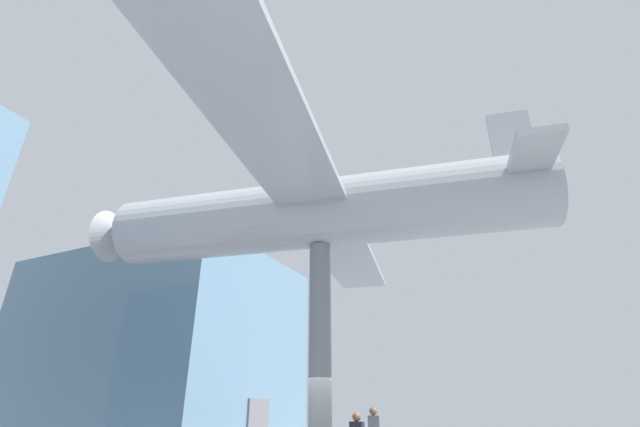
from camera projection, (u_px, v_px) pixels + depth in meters
name	position (u px, v px, depth m)	size (l,w,h in m)	color
glass_pavilion_right	(158.00, 351.00, 25.22)	(10.63, 14.46, 10.48)	#60849E
support_pylon_central	(320.00, 357.00, 10.72)	(0.58, 0.58, 5.96)	slate
suspended_airplane	(314.00, 214.00, 12.44)	(16.21, 13.81, 3.49)	#93999E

